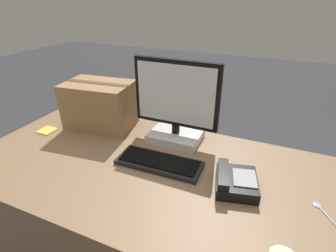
% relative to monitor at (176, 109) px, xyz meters
% --- Properties ---
extents(office_desk, '(1.80, 0.90, 0.73)m').
position_rel_monitor_xyz_m(office_desk, '(-0.03, -0.29, -0.55)').
color(office_desk, '#8C6B4C').
rests_on(office_desk, ground_plane).
extents(monitor, '(0.47, 0.22, 0.46)m').
position_rel_monitor_xyz_m(monitor, '(0.00, 0.00, 0.00)').
color(monitor, white).
rests_on(monitor, office_desk).
extents(keyboard, '(0.42, 0.17, 0.03)m').
position_rel_monitor_xyz_m(keyboard, '(0.02, -0.26, -0.18)').
color(keyboard, black).
rests_on(keyboard, office_desk).
extents(desk_phone, '(0.21, 0.23, 0.08)m').
position_rel_monitor_xyz_m(desk_phone, '(0.39, -0.27, -0.16)').
color(desk_phone, black).
rests_on(desk_phone, office_desk).
extents(spoon, '(0.09, 0.13, 0.00)m').
position_rel_monitor_xyz_m(spoon, '(0.72, -0.27, -0.19)').
color(spoon, '#B2B2B7').
rests_on(spoon, office_desk).
extents(cardboard_box, '(0.42, 0.30, 0.28)m').
position_rel_monitor_xyz_m(cardboard_box, '(-0.49, -0.02, -0.05)').
color(cardboard_box, '#9E754C').
rests_on(cardboard_box, office_desk).
extents(sticky_note_pad, '(0.09, 0.09, 0.01)m').
position_rel_monitor_xyz_m(sticky_note_pad, '(-0.75, -0.21, -0.19)').
color(sticky_note_pad, '#E5DB4C').
rests_on(sticky_note_pad, office_desk).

